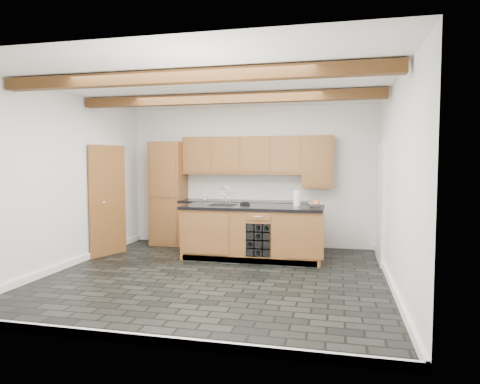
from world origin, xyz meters
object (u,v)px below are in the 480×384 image
object	(u,v)px
island	(253,232)
paper_towel	(297,198)
kitchen_scale	(245,203)
fruit_bowl	(315,205)

from	to	relation	value
island	paper_towel	xyz separation A→B (m)	(0.75, 0.14, 0.60)
kitchen_scale	fruit_bowl	distance (m)	1.25
fruit_bowl	paper_towel	distance (m)	0.34
island	paper_towel	size ratio (longest dim) A/B	8.98
island	fruit_bowl	xyz separation A→B (m)	(1.07, 0.12, 0.50)
fruit_bowl	paper_towel	bearing A→B (deg)	176.67
fruit_bowl	kitchen_scale	bearing A→B (deg)	178.25
island	kitchen_scale	bearing A→B (deg)	137.98
island	kitchen_scale	size ratio (longest dim) A/B	14.67
kitchen_scale	paper_towel	size ratio (longest dim) A/B	0.61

